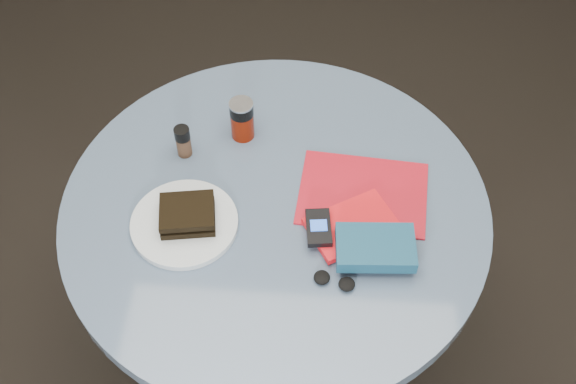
# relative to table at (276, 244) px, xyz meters

# --- Properties ---
(ground) EXTENTS (4.00, 4.00, 0.00)m
(ground) POSITION_rel_table_xyz_m (0.00, 0.00, -0.59)
(ground) COLOR black
(ground) RESTS_ON ground
(table) EXTENTS (1.00, 1.00, 0.75)m
(table) POSITION_rel_table_xyz_m (0.00, 0.00, 0.00)
(table) COLOR black
(table) RESTS_ON ground
(plate) EXTENTS (0.31, 0.31, 0.02)m
(plate) POSITION_rel_table_xyz_m (-0.20, -0.07, 0.17)
(plate) COLOR silver
(plate) RESTS_ON table
(sandwich) EXTENTS (0.14, 0.12, 0.04)m
(sandwich) POSITION_rel_table_xyz_m (-0.19, -0.07, 0.20)
(sandwich) COLOR black
(sandwich) RESTS_ON plate
(soda_can) EXTENTS (0.08, 0.08, 0.11)m
(soda_can) POSITION_rel_table_xyz_m (-0.10, 0.21, 0.22)
(soda_can) COLOR #6E1605
(soda_can) RESTS_ON table
(pepper_grinder) EXTENTS (0.04, 0.04, 0.09)m
(pepper_grinder) POSITION_rel_table_xyz_m (-0.23, 0.14, 0.21)
(pepper_grinder) COLOR #422B1C
(pepper_grinder) RESTS_ON table
(magazine) EXTENTS (0.31, 0.25, 0.01)m
(magazine) POSITION_rel_table_xyz_m (0.20, 0.05, 0.17)
(magazine) COLOR maroon
(magazine) RESTS_ON table
(red_book) EXTENTS (0.23, 0.21, 0.02)m
(red_book) POSITION_rel_table_xyz_m (0.18, -0.06, 0.18)
(red_book) COLOR red
(red_book) RESTS_ON magazine
(novel) EXTENTS (0.18, 0.12, 0.03)m
(novel) POSITION_rel_table_xyz_m (0.23, -0.13, 0.20)
(novel) COLOR navy
(novel) RESTS_ON red_book
(mp3_player) EXTENTS (0.07, 0.10, 0.02)m
(mp3_player) POSITION_rel_table_xyz_m (0.10, -0.08, 0.19)
(mp3_player) COLOR black
(mp3_player) RESTS_ON red_book
(headphones) EXTENTS (0.10, 0.06, 0.02)m
(headphones) POSITION_rel_table_xyz_m (0.14, -0.20, 0.17)
(headphones) COLOR black
(headphones) RESTS_ON table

